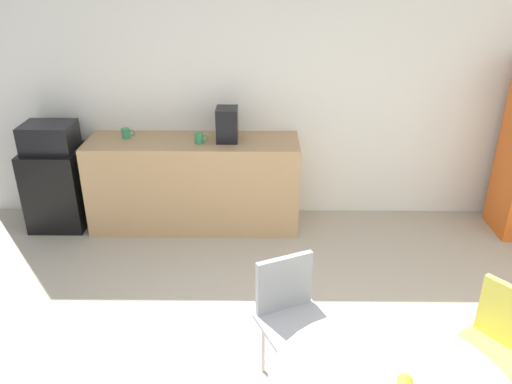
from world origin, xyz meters
The scene contains 9 objects.
wall_back centered at (0.00, 3.00, 1.30)m, with size 6.00×0.10×2.60m, color white.
counter_block centered at (-0.74, 2.65, 0.45)m, with size 2.04×0.60×0.90m, color tan.
mini_fridge centered at (-2.11, 2.65, 0.40)m, with size 0.54×0.54×0.80m, color black.
microwave centered at (-2.11, 2.65, 0.93)m, with size 0.48×0.38×0.26m, color black.
chair_yellow centered at (1.28, 0.32, 0.52)m, with size 0.59×0.59×0.83m.
chair_gray centered at (0.11, 0.61, 0.52)m, with size 0.56×0.56×0.83m.
mug_white centered at (-0.66, 2.57, 0.95)m, with size 0.13×0.08×0.09m.
mug_green centered at (-1.38, 2.72, 0.95)m, with size 0.13×0.08×0.09m.
coffee_maker centered at (-0.40, 2.65, 1.06)m, with size 0.20×0.24×0.32m, color black.
Camera 1 is at (-0.08, -1.96, 2.52)m, focal length 35.70 mm.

